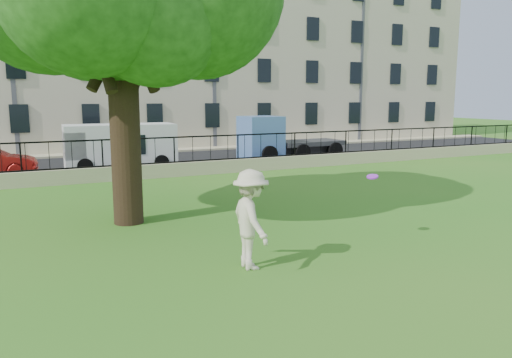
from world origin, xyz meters
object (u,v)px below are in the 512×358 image
man (251,219)px  frisbee (372,177)px  white_van (121,147)px  blue_truck (290,137)px

man → frisbee: (3.34, 0.42, 0.57)m
man → white_van: 15.43m
man → blue_truck: size_ratio=0.35×
man → blue_truck: blue_truck is taller
man → white_van: size_ratio=0.40×
frisbee → white_van: (-2.92, 15.01, -0.51)m
frisbee → white_van: size_ratio=0.05×
white_van → blue_truck: bearing=1.6°
blue_truck → white_van: bearing=177.9°
white_van → blue_truck: 9.24m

